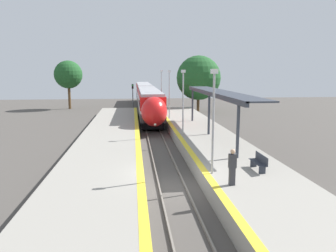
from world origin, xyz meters
TOP-DOWN VIEW (x-y plane):
  - ground_plane at (0.00, 0.00)m, footprint 120.00×120.00m
  - rail_left at (-0.72, 0.00)m, footprint 0.08×90.00m
  - rail_right at (0.72, 0.00)m, footprint 0.08×90.00m
  - train at (0.00, 34.80)m, footprint 2.74×41.97m
  - platform_right at (4.12, 0.00)m, footprint 5.13×64.00m
  - platform_left at (-4.08, 0.00)m, footprint 5.05×64.00m
  - platform_bench at (4.79, -0.12)m, footprint 0.44×1.71m
  - person_waiting at (2.58, -2.29)m, footprint 0.36×0.23m
  - railway_signal at (-2.11, 33.34)m, footprint 0.28×0.28m
  - lamppost_near at (2.07, -0.41)m, footprint 0.36×0.20m
  - lamppost_mid at (2.07, 10.00)m, footprint 0.36×0.20m
  - lamppost_far at (2.07, 20.41)m, footprint 0.36×0.20m
  - lamppost_farthest at (2.07, 30.82)m, footprint 0.36×0.20m
  - station_canopy at (4.97, 10.39)m, footprint 2.02×18.71m
  - background_tree_left at (-12.81, 40.07)m, footprint 4.66×4.66m
  - background_tree_right at (8.15, 33.88)m, footprint 6.90×6.90m

SIDE VIEW (x-z plane):
  - ground_plane at x=0.00m, z-range 0.00..0.00m
  - rail_left at x=-0.72m, z-range 0.00..0.15m
  - rail_right at x=0.72m, z-range 0.00..0.15m
  - platform_right at x=4.12m, z-range 0.00..0.97m
  - platform_left at x=-4.08m, z-range 0.00..0.97m
  - platform_bench at x=4.79m, z-range 1.00..1.89m
  - person_waiting at x=2.58m, z-range 1.01..2.77m
  - train at x=0.00m, z-range 0.29..4.31m
  - railway_signal at x=-2.11m, z-range 0.49..4.91m
  - lamppost_near at x=2.07m, z-range 1.36..6.86m
  - lamppost_mid at x=2.07m, z-range 1.36..6.86m
  - lamppost_far at x=2.07m, z-range 1.36..6.86m
  - lamppost_farthest at x=2.07m, z-range 1.36..6.86m
  - station_canopy at x=4.97m, z-range 2.59..6.29m
  - background_tree_right at x=8.15m, z-range 0.93..9.70m
  - background_tree_left at x=-12.81m, z-range 1.70..9.83m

